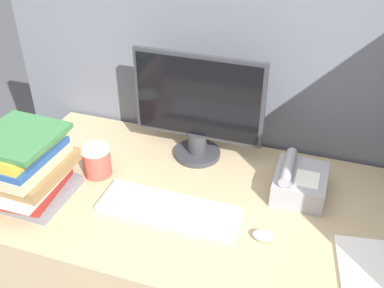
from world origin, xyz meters
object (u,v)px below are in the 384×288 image
monitor (198,109)px  desk_telephone (299,182)px  coffee_cup (97,161)px  book_stack (26,166)px  keyboard (169,209)px  mouse (263,236)px

monitor → desk_telephone: bearing=-15.1°
coffee_cup → book_stack: (-0.15, -0.18, 0.07)m
keyboard → coffee_cup: (-0.31, 0.11, 0.04)m
monitor → coffee_cup: monitor is taller
keyboard → desk_telephone: size_ratio=2.28×
keyboard → desk_telephone: (0.37, 0.22, 0.03)m
book_stack → desk_telephone: book_stack is taller
keyboard → book_stack: (-0.46, -0.07, 0.11)m
mouse → coffee_cup: coffee_cup is taller
coffee_cup → mouse: bearing=-11.9°
coffee_cup → desk_telephone: 0.69m
keyboard → mouse: (0.30, -0.02, 0.00)m
book_stack → mouse: bearing=3.5°
coffee_cup → desk_telephone: desk_telephone is taller
monitor → desk_telephone: (0.38, -0.10, -0.15)m
keyboard → book_stack: bearing=-171.4°
keyboard → mouse: 0.30m
mouse → coffee_cup: (-0.61, 0.13, 0.04)m
monitor → mouse: (0.32, -0.35, -0.18)m
monitor → keyboard: size_ratio=1.04×
monitor → desk_telephone: size_ratio=2.37×
mouse → book_stack: size_ratio=0.21×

